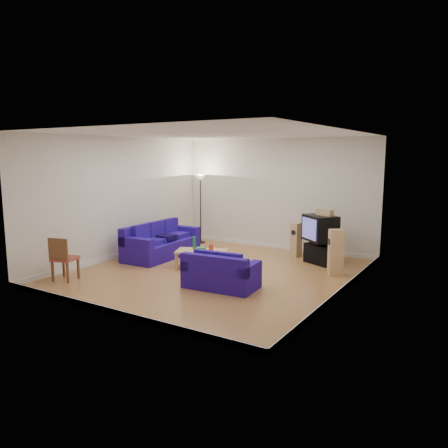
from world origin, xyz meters
The scene contains 16 objects.
room centered at (0.00, 0.00, 1.54)m, with size 6.01×6.51×3.21m.
sofa_three_seat centered at (-2.17, 0.59, 0.33)m, with size 1.11×2.35×0.89m.
sofa_loveseat centered at (0.76, -0.96, 0.28)m, with size 1.55×0.96×0.74m.
coffee_table centered at (-0.47, 0.15, 0.39)m, with size 1.38×1.06×0.45m.
bottle centered at (-0.72, 0.17, 0.60)m, with size 0.07×0.07×0.31m, color #197233.
tissue_box centered at (-0.47, 0.11, 0.49)m, with size 0.21×0.11×0.08m, color green.
red_canister centered at (-0.27, 0.24, 0.52)m, with size 0.11×0.11×0.15m, color red.
remote centered at (-0.14, 0.04, 0.46)m, with size 0.17×0.05×0.02m, color black.
tv_stand centered at (1.81, 2.13, 0.25)m, with size 0.81×0.45×0.50m, color black.
av_receiver centered at (1.81, 2.11, 0.54)m, with size 0.40×0.32×0.09m, color black.
television centered at (1.77, 2.13, 0.91)m, with size 1.04×1.01×0.65m.
centre_speaker centered at (1.86, 2.17, 1.31)m, with size 0.45×0.18×0.16m, color tan.
speaker_left centered at (0.97, 2.53, 0.46)m, with size 0.27×0.32×0.92m.
speaker_right centered at (2.45, 1.30, 0.53)m, with size 0.40×0.38×1.06m.
floor_lamp centered at (-2.30, 2.70, 1.76)m, with size 0.36×0.36×2.13m.
dining_chair centered at (-2.43, -2.33, 0.54)m, with size 0.57×0.57×0.97m.
Camera 1 is at (5.45, -8.30, 2.74)m, focal length 35.00 mm.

